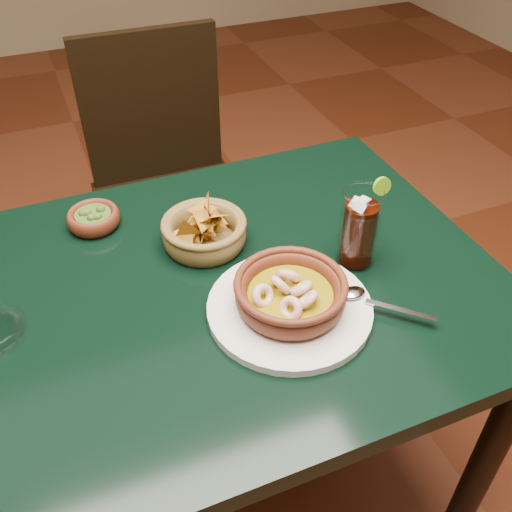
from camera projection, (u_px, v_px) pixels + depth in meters
name	position (u px, v px, depth m)	size (l,w,h in m)	color
ground	(205.00, 494.00, 1.53)	(7.00, 7.00, 0.00)	#471C0C
dining_table	(186.00, 329.00, 1.11)	(1.20, 0.80, 0.75)	black
dining_chair	(169.00, 184.00, 1.74)	(0.45, 0.45, 0.95)	black
shrimp_plate	(290.00, 298.00, 0.99)	(0.37, 0.29, 0.09)	silver
chip_basket	(204.00, 231.00, 1.14)	(0.20, 0.20, 0.11)	brown
guacamole_ramekin	(94.00, 218.00, 1.19)	(0.13, 0.13, 0.04)	#522012
cola_drink	(359.00, 229.00, 1.07)	(0.16, 0.16, 0.18)	white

